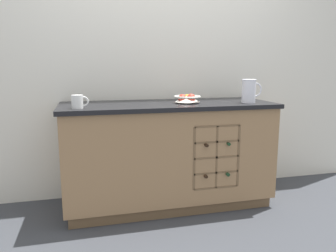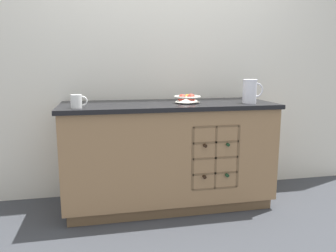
{
  "view_description": "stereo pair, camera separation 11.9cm",
  "coord_description": "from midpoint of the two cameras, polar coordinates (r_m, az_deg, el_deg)",
  "views": [
    {
      "loc": [
        -0.67,
        -2.64,
        1.19
      ],
      "look_at": [
        0.0,
        0.0,
        0.69
      ],
      "focal_mm": 35.0,
      "sensor_mm": 36.0,
      "label": 1
    },
    {
      "loc": [
        -0.56,
        -2.66,
        1.19
      ],
      "look_at": [
        0.0,
        0.0,
        0.69
      ],
      "focal_mm": 35.0,
      "sensor_mm": 36.0,
      "label": 2
    }
  ],
  "objects": [
    {
      "name": "back_wall",
      "position": [
        3.09,
        -2.9,
        11.9
      ],
      "size": [
        4.4,
        0.06,
        2.55
      ],
      "primitive_type": "cube",
      "color": "silver",
      "rests_on": "ground_plane"
    },
    {
      "name": "ground_plane",
      "position": [
        2.97,
        -1.18,
        -13.3
      ],
      "size": [
        14.0,
        14.0,
        0.0
      ],
      "primitive_type": "plane",
      "color": "#383A3F"
    },
    {
      "name": "ceramic_mug",
      "position": [
        2.47,
        -16.76,
        4.06
      ],
      "size": [
        0.12,
        0.08,
        0.1
      ],
      "color": "white",
      "rests_on": "kitchen_island"
    },
    {
      "name": "fruit_bowl",
      "position": [
        2.73,
        2.14,
        4.85
      ],
      "size": [
        0.22,
        0.22,
        0.08
      ],
      "color": "silver",
      "rests_on": "kitchen_island"
    },
    {
      "name": "kitchen_island",
      "position": [
        2.82,
        -1.12,
        -4.86
      ],
      "size": [
        1.76,
        0.67,
        0.89
      ],
      "color": "brown",
      "rests_on": "ground_plane"
    },
    {
      "name": "white_pitcher",
      "position": [
        2.81,
        12.78,
        6.05
      ],
      "size": [
        0.18,
        0.12,
        0.2
      ],
      "color": "white",
      "rests_on": "kitchen_island"
    }
  ]
}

